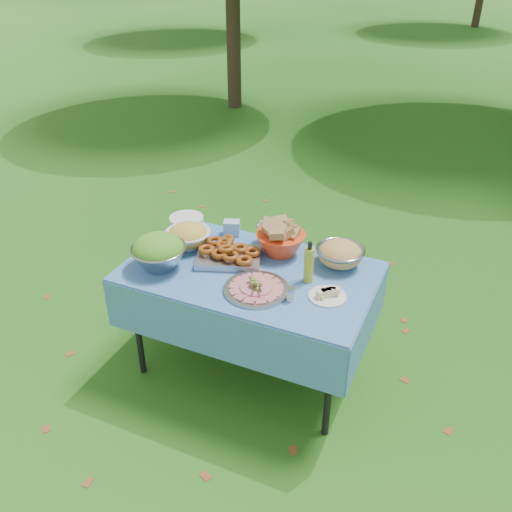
{
  "coord_description": "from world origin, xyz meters",
  "views": [
    {
      "loc": [
        1.13,
        -2.43,
        2.48
      ],
      "look_at": [
        0.04,
        0.0,
        0.87
      ],
      "focal_mm": 38.0,
      "sensor_mm": 36.0,
      "label": 1
    }
  ],
  "objects_px": {
    "picnic_table": "(250,321)",
    "charcuterie_platter": "(256,284)",
    "plate_stack": "(187,223)",
    "oil_bottle": "(309,262)",
    "bread_bowl": "(281,238)",
    "salad_bowl": "(158,252)",
    "pasta_bowl_steel": "(340,254)"
  },
  "relations": [
    {
      "from": "picnic_table",
      "to": "bread_bowl",
      "type": "distance_m",
      "value": 0.56
    },
    {
      "from": "plate_stack",
      "to": "bread_bowl",
      "type": "height_order",
      "value": "bread_bowl"
    },
    {
      "from": "picnic_table",
      "to": "oil_bottle",
      "type": "distance_m",
      "value": 0.62
    },
    {
      "from": "oil_bottle",
      "to": "plate_stack",
      "type": "bearing_deg",
      "value": 164.22
    },
    {
      "from": "plate_stack",
      "to": "charcuterie_platter",
      "type": "height_order",
      "value": "same"
    },
    {
      "from": "bread_bowl",
      "to": "pasta_bowl_steel",
      "type": "xyz_separation_m",
      "value": [
        0.38,
        0.01,
        -0.03
      ]
    },
    {
      "from": "plate_stack",
      "to": "oil_bottle",
      "type": "bearing_deg",
      "value": -15.78
    },
    {
      "from": "oil_bottle",
      "to": "charcuterie_platter",
      "type": "bearing_deg",
      "value": -138.0
    },
    {
      "from": "oil_bottle",
      "to": "salad_bowl",
      "type": "bearing_deg",
      "value": -165.38
    },
    {
      "from": "picnic_table",
      "to": "charcuterie_platter",
      "type": "distance_m",
      "value": 0.47
    },
    {
      "from": "bread_bowl",
      "to": "salad_bowl",
      "type": "bearing_deg",
      "value": -142.49
    },
    {
      "from": "salad_bowl",
      "to": "picnic_table",
      "type": "bearing_deg",
      "value": 20.41
    },
    {
      "from": "bread_bowl",
      "to": "oil_bottle",
      "type": "xyz_separation_m",
      "value": [
        0.26,
        -0.23,
        0.02
      ]
    },
    {
      "from": "pasta_bowl_steel",
      "to": "charcuterie_platter",
      "type": "bearing_deg",
      "value": -127.43
    },
    {
      "from": "bread_bowl",
      "to": "oil_bottle",
      "type": "relative_size",
      "value": 1.22
    },
    {
      "from": "salad_bowl",
      "to": "pasta_bowl_steel",
      "type": "distance_m",
      "value": 1.07
    },
    {
      "from": "picnic_table",
      "to": "plate_stack",
      "type": "bearing_deg",
      "value": 153.04
    },
    {
      "from": "bread_bowl",
      "to": "pasta_bowl_steel",
      "type": "distance_m",
      "value": 0.38
    },
    {
      "from": "pasta_bowl_steel",
      "to": "oil_bottle",
      "type": "bearing_deg",
      "value": -115.08
    },
    {
      "from": "charcuterie_platter",
      "to": "oil_bottle",
      "type": "distance_m",
      "value": 0.32
    },
    {
      "from": "pasta_bowl_steel",
      "to": "oil_bottle",
      "type": "distance_m",
      "value": 0.27
    },
    {
      "from": "plate_stack",
      "to": "charcuterie_platter",
      "type": "bearing_deg",
      "value": -33.4
    },
    {
      "from": "picnic_table",
      "to": "charcuterie_platter",
      "type": "bearing_deg",
      "value": -54.54
    },
    {
      "from": "bread_bowl",
      "to": "oil_bottle",
      "type": "height_order",
      "value": "oil_bottle"
    },
    {
      "from": "pasta_bowl_steel",
      "to": "bread_bowl",
      "type": "bearing_deg",
      "value": -178.2
    },
    {
      "from": "charcuterie_platter",
      "to": "oil_bottle",
      "type": "bearing_deg",
      "value": 42.0
    },
    {
      "from": "picnic_table",
      "to": "salad_bowl",
      "type": "xyz_separation_m",
      "value": [
        -0.5,
        -0.19,
        0.49
      ]
    },
    {
      "from": "pasta_bowl_steel",
      "to": "salad_bowl",
      "type": "bearing_deg",
      "value": -154.33
    },
    {
      "from": "salad_bowl",
      "to": "bread_bowl",
      "type": "xyz_separation_m",
      "value": [
        0.59,
        0.45,
        -0.0
      ]
    },
    {
      "from": "plate_stack",
      "to": "charcuterie_platter",
      "type": "xyz_separation_m",
      "value": [
        0.72,
        -0.48,
        0.0
      ]
    },
    {
      "from": "pasta_bowl_steel",
      "to": "charcuterie_platter",
      "type": "xyz_separation_m",
      "value": [
        -0.34,
        -0.45,
        -0.03
      ]
    },
    {
      "from": "charcuterie_platter",
      "to": "picnic_table",
      "type": "bearing_deg",
      "value": 125.46
    }
  ]
}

